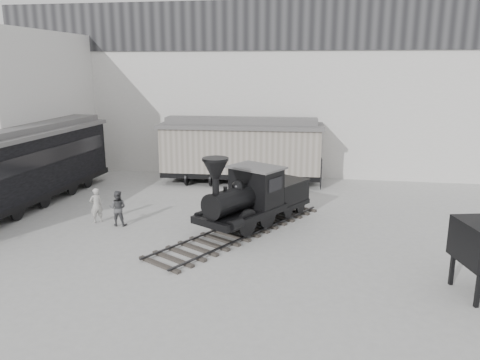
% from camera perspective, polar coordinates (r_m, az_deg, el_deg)
% --- Properties ---
extents(ground, '(90.00, 90.00, 0.00)m').
position_cam_1_polar(ground, '(17.99, -3.74, -9.53)').
color(ground, '#9E9E9B').
extents(north_wall, '(34.00, 2.51, 11.00)m').
position_cam_1_polar(north_wall, '(31.34, 2.29, 10.94)').
color(north_wall, silver).
rests_on(north_wall, ground).
extents(west_pavilion, '(7.00, 12.11, 9.00)m').
position_cam_1_polar(west_pavilion, '(31.93, -26.03, 7.72)').
color(west_pavilion, silver).
rests_on(west_pavilion, ground).
extents(locomotive, '(6.81, 9.51, 3.46)m').
position_cam_1_polar(locomotive, '(20.80, 1.39, -2.50)').
color(locomotive, '#3A322E').
rests_on(locomotive, ground).
extents(boxcar, '(10.02, 3.47, 4.06)m').
position_cam_1_polar(boxcar, '(28.72, 0.12, 3.81)').
color(boxcar, black).
rests_on(boxcar, ground).
extents(passenger_coach, '(3.96, 14.60, 3.86)m').
position_cam_1_polar(passenger_coach, '(25.87, -25.80, 1.31)').
color(passenger_coach, black).
rests_on(passenger_coach, ground).
extents(visitor_a, '(0.70, 0.70, 1.65)m').
position_cam_1_polar(visitor_a, '(22.63, -17.11, -2.97)').
color(visitor_a, '#B8B6B0').
rests_on(visitor_a, ground).
extents(visitor_b, '(0.85, 0.69, 1.64)m').
position_cam_1_polar(visitor_b, '(21.94, -14.68, -3.34)').
color(visitor_b, '#4C4C4F').
rests_on(visitor_b, ground).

